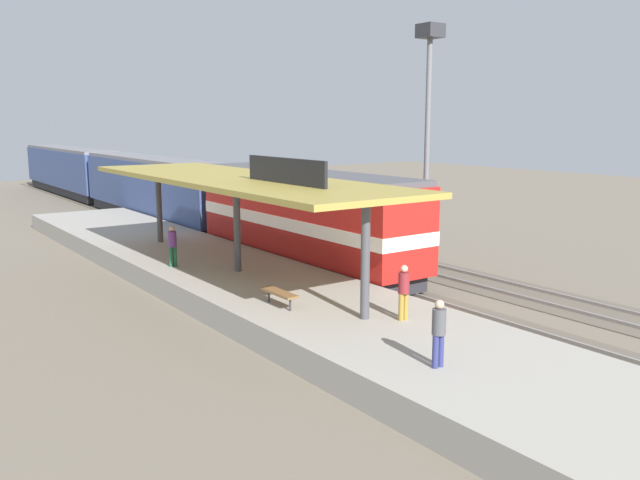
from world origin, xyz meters
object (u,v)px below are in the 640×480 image
(person_waiting, at_px, (404,289))
(person_boarding, at_px, (439,330))
(platform_bench, at_px, (279,293))
(passenger_carriage_front, at_px, (155,188))
(locomotive, at_px, (304,218))
(light_mast, at_px, (429,90))
(person_walking, at_px, (172,244))
(passenger_carriage_rear, at_px, (70,170))

(person_waiting, relative_size, person_boarding, 1.00)
(platform_bench, xyz_separation_m, passenger_carriage_front, (6.00, 25.35, 0.97))
(locomotive, distance_m, light_mast, 9.83)
(passenger_carriage_front, xyz_separation_m, person_walking, (-6.39, -17.72, -0.46))
(passenger_carriage_rear, bearing_deg, passenger_carriage_front, -90.00)
(locomotive, xyz_separation_m, passenger_carriage_rear, (0.00, 38.80, -0.10))
(light_mast, distance_m, person_waiting, 17.09)
(passenger_carriage_rear, bearing_deg, person_boarding, -96.17)
(platform_bench, height_order, person_waiting, person_waiting)
(passenger_carriage_front, distance_m, person_boarding, 32.70)
(person_walking, bearing_deg, person_waiting, -76.58)
(platform_bench, xyz_separation_m, passenger_carriage_rear, (6.00, 46.15, 0.97))
(locomotive, height_order, passenger_carriage_rear, locomotive)
(locomotive, distance_m, person_walking, 6.42)
(platform_bench, bearing_deg, person_boarding, -87.69)
(locomotive, height_order, person_boarding, locomotive)
(light_mast, bearing_deg, passenger_carriage_front, 113.39)
(passenger_carriage_rear, height_order, person_boarding, passenger_carriage_rear)
(locomotive, bearing_deg, person_waiting, -109.09)
(passenger_carriage_rear, xyz_separation_m, light_mast, (7.80, -38.83, 6.08))
(locomotive, relative_size, light_mast, 1.23)
(passenger_carriage_front, bearing_deg, locomotive, -90.00)
(passenger_carriage_front, bearing_deg, light_mast, -66.61)
(passenger_carriage_front, distance_m, person_waiting, 29.05)
(light_mast, relative_size, person_boarding, 6.84)
(passenger_carriage_rear, xyz_separation_m, person_boarding, (-5.72, -52.99, -0.46))
(platform_bench, bearing_deg, passenger_carriage_front, 76.68)
(platform_bench, xyz_separation_m, person_walking, (-0.39, 7.62, 0.51))
(person_walking, bearing_deg, locomotive, -2.50)
(passenger_carriage_front, xyz_separation_m, light_mast, (7.80, -18.03, 6.08))
(light_mast, height_order, person_boarding, light_mast)
(passenger_carriage_front, relative_size, person_walking, 11.70)
(light_mast, distance_m, person_boarding, 20.64)
(passenger_carriage_front, bearing_deg, person_waiting, -97.40)
(locomotive, relative_size, person_boarding, 8.44)
(platform_bench, bearing_deg, light_mast, 27.92)
(light_mast, bearing_deg, passenger_carriage_rear, 101.36)
(person_waiting, distance_m, person_walking, 11.40)
(passenger_carriage_rear, height_order, light_mast, light_mast)
(locomotive, distance_m, passenger_carriage_front, 18.00)
(person_waiting, relative_size, person_walking, 1.00)
(locomotive, height_order, person_waiting, locomotive)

